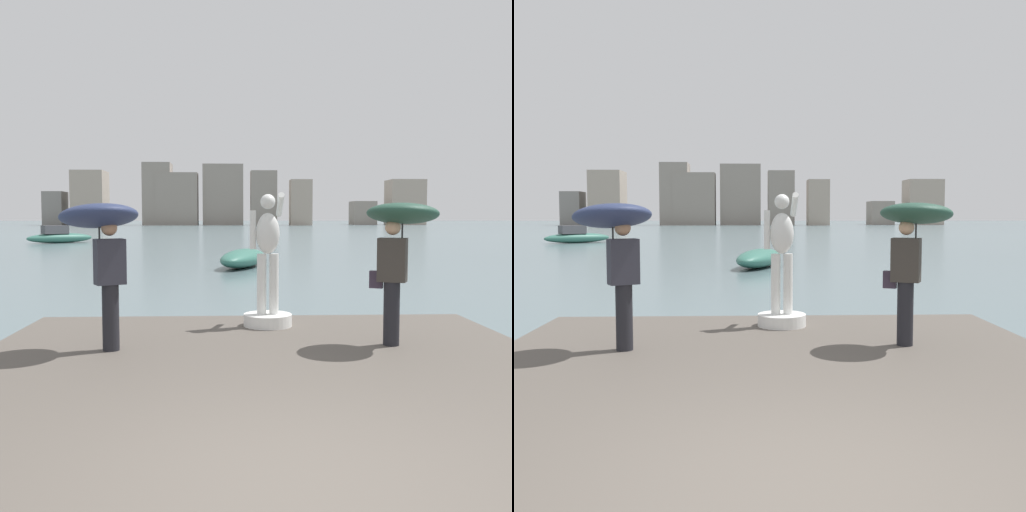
# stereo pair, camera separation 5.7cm
# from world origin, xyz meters

# --- Properties ---
(ground_plane) EXTENTS (400.00, 400.00, 0.00)m
(ground_plane) POSITION_xyz_m (0.00, 40.00, 0.00)
(ground_plane) COLOR slate
(pier) EXTENTS (7.39, 9.58, 0.40)m
(pier) POSITION_xyz_m (0.00, 1.79, 0.20)
(pier) COLOR #564F47
(pier) RESTS_ON ground
(statue_white_figure) EXTENTS (0.78, 0.95, 2.16)m
(statue_white_figure) POSITION_xyz_m (0.20, 5.62, 1.14)
(statue_white_figure) COLOR white
(statue_white_figure) RESTS_ON pier
(onlooker_left) EXTENTS (1.38, 1.39, 2.00)m
(onlooker_left) POSITION_xyz_m (-2.08, 3.98, 1.95)
(onlooker_left) COLOR black
(onlooker_left) RESTS_ON pier
(onlooker_right) EXTENTS (1.30, 1.31, 2.00)m
(onlooker_right) POSITION_xyz_m (1.90, 4.13, 1.94)
(onlooker_right) COLOR black
(onlooker_right) RESTS_ON pier
(boat_near) EXTENTS (2.74, 4.90, 0.77)m
(boat_near) POSITION_xyz_m (0.13, 20.83, 0.38)
(boat_near) COLOR #336B5B
(boat_near) RESTS_ON ground
(boat_mid) EXTENTS (4.91, 4.34, 1.40)m
(boat_mid) POSITION_xyz_m (-13.99, 42.92, 0.52)
(boat_mid) COLOR #336B5B
(boat_mid) RESTS_ON ground
(distant_skyline) EXTENTS (86.68, 12.91, 13.86)m
(distant_skyline) POSITION_xyz_m (-2.29, 129.18, 5.89)
(distant_skyline) COLOR gray
(distant_skyline) RESTS_ON ground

